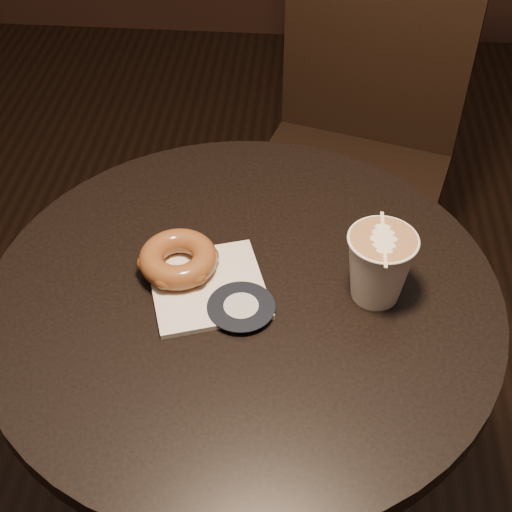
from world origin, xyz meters
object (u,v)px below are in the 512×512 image
object	(u,v)px
doughnut	(178,259)
latte_cup	(379,267)
cafe_table	(245,378)
chair	(360,119)
pastry_bag	(208,287)

from	to	relation	value
doughnut	latte_cup	xyz separation A→B (m)	(0.27, -0.02, 0.03)
cafe_table	doughnut	xyz separation A→B (m)	(-0.09, 0.03, 0.22)
cafe_table	chair	world-z (taller)	chair
cafe_table	chair	xyz separation A→B (m)	(0.19, 0.69, 0.03)
chair	pastry_bag	xyz separation A→B (m)	(-0.24, -0.70, 0.17)
pastry_bag	latte_cup	xyz separation A→B (m)	(0.22, 0.01, 0.05)
cafe_table	doughnut	world-z (taller)	doughnut
chair	doughnut	distance (m)	0.75
pastry_bag	latte_cup	size ratio (longest dim) A/B	1.47
pastry_bag	doughnut	distance (m)	0.06
cafe_table	chair	size ratio (longest dim) A/B	0.72
cafe_table	pastry_bag	distance (m)	0.21
pastry_bag	chair	bearing A→B (deg)	52.95
chair	doughnut	size ratio (longest dim) A/B	9.62
pastry_bag	doughnut	world-z (taller)	doughnut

